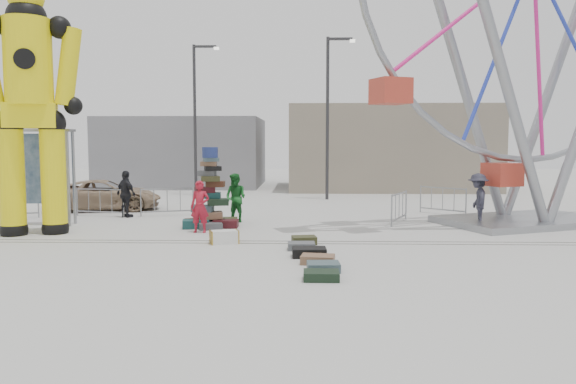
{
  "coord_description": "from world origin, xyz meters",
  "views": [
    {
      "loc": [
        1.84,
        -15.05,
        2.87
      ],
      "look_at": [
        1.35,
        2.12,
        1.33
      ],
      "focal_mm": 35.0,
      "sensor_mm": 36.0,
      "label": 1
    }
  ],
  "objects_px": {
    "pedestrian_green": "(236,198)",
    "pedestrian_black": "(126,194)",
    "barricade_dummy_b": "(100,202)",
    "crash_test_dummy": "(30,97)",
    "barricade_dummy_a": "(9,204)",
    "lamp_post_left": "(197,112)",
    "steamer_trunk": "(224,237)",
    "barricade_dummy_c": "(167,202)",
    "pedestrian_red": "(200,207)",
    "parked_suv": "(105,195)",
    "suitcase_tower": "(210,205)",
    "banner_scaffold": "(4,153)",
    "barricade_wheel_back": "(443,200)",
    "pedestrian_grey": "(478,200)",
    "barricade_wheel_front": "(399,208)",
    "lamp_post_right": "(329,109)"
  },
  "relations": [
    {
      "from": "barricade_dummy_a",
      "to": "lamp_post_left",
      "type": "bearing_deg",
      "value": 43.49
    },
    {
      "from": "pedestrian_red",
      "to": "pedestrian_green",
      "type": "height_order",
      "value": "pedestrian_green"
    },
    {
      "from": "crash_test_dummy",
      "to": "pedestrian_red",
      "type": "height_order",
      "value": "crash_test_dummy"
    },
    {
      "from": "barricade_dummy_c",
      "to": "pedestrian_black",
      "type": "distance_m",
      "value": 1.57
    },
    {
      "from": "pedestrian_red",
      "to": "banner_scaffold",
      "type": "bearing_deg",
      "value": 174.48
    },
    {
      "from": "barricade_dummy_b",
      "to": "parked_suv",
      "type": "relative_size",
      "value": 0.43
    },
    {
      "from": "steamer_trunk",
      "to": "pedestrian_red",
      "type": "bearing_deg",
      "value": 100.09
    },
    {
      "from": "pedestrian_grey",
      "to": "pedestrian_black",
      "type": "bearing_deg",
      "value": -90.01
    },
    {
      "from": "barricade_dummy_b",
      "to": "pedestrian_black",
      "type": "distance_m",
      "value": 1.17
    },
    {
      "from": "crash_test_dummy",
      "to": "pedestrian_black",
      "type": "distance_m",
      "value": 5.47
    },
    {
      "from": "banner_scaffold",
      "to": "steamer_trunk",
      "type": "height_order",
      "value": "banner_scaffold"
    },
    {
      "from": "steamer_trunk",
      "to": "banner_scaffold",
      "type": "bearing_deg",
      "value": 139.81
    },
    {
      "from": "pedestrian_grey",
      "to": "steamer_trunk",
      "type": "bearing_deg",
      "value": -58.25
    },
    {
      "from": "barricade_dummy_a",
      "to": "suitcase_tower",
      "type": "bearing_deg",
      "value": -30.54
    },
    {
      "from": "crash_test_dummy",
      "to": "pedestrian_red",
      "type": "xyz_separation_m",
      "value": [
        5.09,
        0.49,
        -3.4
      ]
    },
    {
      "from": "banner_scaffold",
      "to": "barricade_dummy_a",
      "type": "height_order",
      "value": "banner_scaffold"
    },
    {
      "from": "barricade_dummy_a",
      "to": "parked_suv",
      "type": "xyz_separation_m",
      "value": [
        2.66,
        2.66,
        0.09
      ]
    },
    {
      "from": "barricade_dummy_b",
      "to": "pedestrian_black",
      "type": "relative_size",
      "value": 1.12
    },
    {
      "from": "lamp_post_left",
      "to": "pedestrian_green",
      "type": "relative_size",
      "value": 4.58
    },
    {
      "from": "barricade_dummy_b",
      "to": "barricade_wheel_back",
      "type": "bearing_deg",
      "value": 16.08
    },
    {
      "from": "steamer_trunk",
      "to": "pedestrian_green",
      "type": "distance_m",
      "value": 4.32
    },
    {
      "from": "pedestrian_grey",
      "to": "suitcase_tower",
      "type": "bearing_deg",
      "value": -78.9
    },
    {
      "from": "suitcase_tower",
      "to": "barricade_dummy_c",
      "type": "relative_size",
      "value": 1.35
    },
    {
      "from": "crash_test_dummy",
      "to": "barricade_dummy_a",
      "type": "distance_m",
      "value": 5.79
    },
    {
      "from": "steamer_trunk",
      "to": "barricade_wheel_back",
      "type": "height_order",
      "value": "barricade_wheel_back"
    },
    {
      "from": "banner_scaffold",
      "to": "pedestrian_black",
      "type": "bearing_deg",
      "value": 27.44
    },
    {
      "from": "lamp_post_right",
      "to": "pedestrian_black",
      "type": "xyz_separation_m",
      "value": [
        -8.03,
        -6.97,
        -3.59
      ]
    },
    {
      "from": "lamp_post_left",
      "to": "barricade_dummy_b",
      "type": "distance_m",
      "value": 9.82
    },
    {
      "from": "lamp_post_left",
      "to": "barricade_dummy_a",
      "type": "xyz_separation_m",
      "value": [
        -5.32,
        -9.43,
        -3.93
      ]
    },
    {
      "from": "lamp_post_left",
      "to": "pedestrian_grey",
      "type": "relative_size",
      "value": 4.39
    },
    {
      "from": "pedestrian_black",
      "to": "steamer_trunk",
      "type": "bearing_deg",
      "value": 166.77
    },
    {
      "from": "suitcase_tower",
      "to": "banner_scaffold",
      "type": "bearing_deg",
      "value": 171.68
    },
    {
      "from": "steamer_trunk",
      "to": "barricade_wheel_back",
      "type": "xyz_separation_m",
      "value": [
        7.78,
        6.72,
        0.37
      ]
    },
    {
      "from": "barricade_dummy_c",
      "to": "pedestrian_black",
      "type": "bearing_deg",
      "value": -179.32
    },
    {
      "from": "pedestrian_red",
      "to": "pedestrian_grey",
      "type": "distance_m",
      "value": 9.29
    },
    {
      "from": "barricade_dummy_a",
      "to": "pedestrian_green",
      "type": "xyz_separation_m",
      "value": [
        8.62,
        -0.71,
        0.32
      ]
    },
    {
      "from": "barricade_dummy_b",
      "to": "parked_suv",
      "type": "xyz_separation_m",
      "value": [
        -0.53,
        1.97,
        0.09
      ]
    },
    {
      "from": "barricade_dummy_a",
      "to": "barricade_wheel_back",
      "type": "bearing_deg",
      "value": -11.07
    },
    {
      "from": "lamp_post_left",
      "to": "barricade_dummy_a",
      "type": "height_order",
      "value": "lamp_post_left"
    },
    {
      "from": "lamp_post_left",
      "to": "pedestrian_green",
      "type": "bearing_deg",
      "value": -71.96
    },
    {
      "from": "crash_test_dummy",
      "to": "barricade_dummy_c",
      "type": "height_order",
      "value": "crash_test_dummy"
    },
    {
      "from": "pedestrian_red",
      "to": "parked_suv",
      "type": "distance_m",
      "value": 7.69
    },
    {
      "from": "banner_scaffold",
      "to": "suitcase_tower",
      "type": "bearing_deg",
      "value": -6.98
    },
    {
      "from": "barricade_wheel_front",
      "to": "pedestrian_green",
      "type": "distance_m",
      "value": 5.83
    },
    {
      "from": "barricade_dummy_c",
      "to": "pedestrian_green",
      "type": "relative_size",
      "value": 1.14
    },
    {
      "from": "steamer_trunk",
      "to": "pedestrian_grey",
      "type": "bearing_deg",
      "value": 4.0
    },
    {
      "from": "barricade_dummy_b",
      "to": "barricade_wheel_front",
      "type": "bearing_deg",
      "value": 4.06
    },
    {
      "from": "pedestrian_green",
      "to": "pedestrian_black",
      "type": "relative_size",
      "value": 0.98
    },
    {
      "from": "barricade_dummy_a",
      "to": "pedestrian_black",
      "type": "bearing_deg",
      "value": -10.9
    },
    {
      "from": "parked_suv",
      "to": "barricade_dummy_b",
      "type": "bearing_deg",
      "value": -176.17
    }
  ]
}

